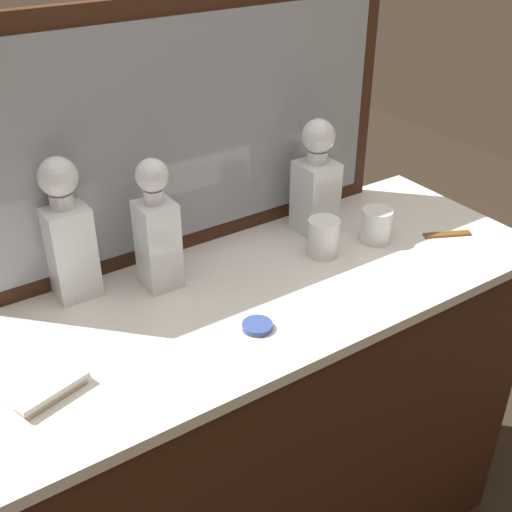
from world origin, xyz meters
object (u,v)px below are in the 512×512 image
at_px(tortoiseshell_comb, 447,234).
at_px(crystal_tumbler_left, 376,227).
at_px(crystal_tumbler_right, 323,239).
at_px(porcelain_dish, 257,326).
at_px(crystal_decanter_rear, 157,237).
at_px(silver_brush_far_right, 50,390).
at_px(crystal_decanter_far_left, 69,242).
at_px(crystal_decanter_front, 316,187).

bearing_deg(tortoiseshell_comb, crystal_tumbler_left, 154.02).
bearing_deg(crystal_tumbler_right, porcelain_dish, -152.03).
distance_m(crystal_tumbler_left, porcelain_dish, 0.45).
bearing_deg(crystal_tumbler_left, crystal_decanter_rear, 167.20).
bearing_deg(silver_brush_far_right, crystal_decanter_far_left, 61.45).
distance_m(crystal_decanter_front, crystal_decanter_rear, 0.43).
relative_size(crystal_decanter_far_left, crystal_tumbler_right, 3.45).
relative_size(crystal_decanter_rear, silver_brush_far_right, 2.06).
distance_m(crystal_decanter_rear, crystal_tumbler_left, 0.53).
height_order(crystal_decanter_far_left, tortoiseshell_comb, crystal_decanter_far_left).
distance_m(crystal_decanter_rear, tortoiseshell_comb, 0.72).
xyz_separation_m(crystal_decanter_front, crystal_tumbler_left, (0.09, -0.13, -0.08)).
bearing_deg(crystal_tumbler_right, tortoiseshell_comb, -18.02).
bearing_deg(porcelain_dish, crystal_decanter_front, 36.97).
bearing_deg(silver_brush_far_right, crystal_tumbler_left, 6.20).
distance_m(crystal_decanter_rear, porcelain_dish, 0.28).
height_order(crystal_decanter_rear, crystal_tumbler_right, crystal_decanter_rear).
bearing_deg(porcelain_dish, crystal_decanter_rear, 108.45).
xyz_separation_m(crystal_decanter_front, porcelain_dish, (-0.35, -0.26, -0.11)).
distance_m(crystal_tumbler_right, porcelain_dish, 0.33).
bearing_deg(silver_brush_far_right, crystal_tumbler_right, 9.22).
relative_size(crystal_decanter_far_left, crystal_decanter_rear, 1.06).
bearing_deg(crystal_decanter_front, tortoiseshell_comb, -39.84).
relative_size(crystal_tumbler_left, silver_brush_far_right, 0.59).
height_order(crystal_decanter_front, porcelain_dish, crystal_decanter_front).
bearing_deg(tortoiseshell_comb, porcelain_dish, -175.10).
bearing_deg(tortoiseshell_comb, crystal_decanter_front, 140.16).
distance_m(crystal_decanter_far_left, crystal_decanter_rear, 0.18).
bearing_deg(porcelain_dish, crystal_tumbler_left, 16.87).
bearing_deg(crystal_decanter_far_left, crystal_tumbler_right, -17.49).
distance_m(crystal_decanter_front, crystal_decanter_far_left, 0.59).
distance_m(crystal_tumbler_left, tortoiseshell_comb, 0.19).
xyz_separation_m(crystal_decanter_front, silver_brush_far_right, (-0.74, -0.22, -0.10)).
relative_size(crystal_decanter_rear, crystal_tumbler_left, 3.50).
height_order(porcelain_dish, tortoiseshell_comb, porcelain_dish).
distance_m(porcelain_dish, tortoiseshell_comb, 0.60).
height_order(silver_brush_far_right, tortoiseshell_comb, silver_brush_far_right).
bearing_deg(porcelain_dish, crystal_tumbler_right, 27.97).
height_order(crystal_tumbler_left, porcelain_dish, crystal_tumbler_left).
relative_size(crystal_tumbler_right, tortoiseshell_comb, 0.77).
relative_size(crystal_decanter_front, crystal_tumbler_right, 3.20).
distance_m(crystal_tumbler_right, silver_brush_far_right, 0.69).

